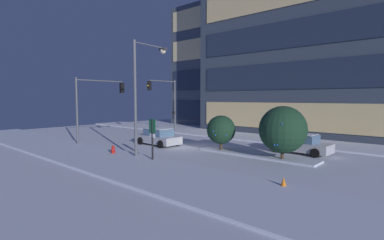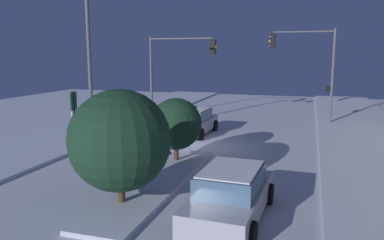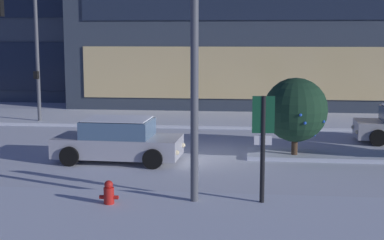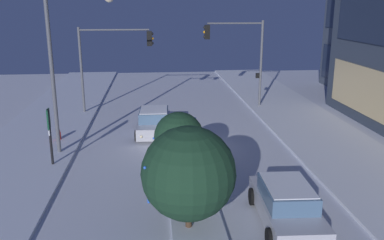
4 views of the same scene
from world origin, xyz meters
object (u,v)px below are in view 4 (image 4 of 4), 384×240
(street_lamp_arched, at_px, (68,51))
(decorated_tree_left_of_median, at_px, (189,173))
(parking_info_sign, at_px, (50,130))
(decorated_tree_median, at_px, (179,137))
(traffic_light_corner_near_left, at_px, (111,53))
(car_near, at_px, (154,122))
(fire_hydrant, at_px, (59,136))
(car_far, at_px, (286,205))
(traffic_light_corner_far_left, at_px, (240,49))

(street_lamp_arched, xyz_separation_m, decorated_tree_left_of_median, (8.06, 5.14, -3.18))
(parking_info_sign, bearing_deg, decorated_tree_median, -15.60)
(street_lamp_arched, relative_size, decorated_tree_median, 2.85)
(traffic_light_corner_near_left, distance_m, parking_info_sign, 10.49)
(parking_info_sign, height_order, decorated_tree_left_of_median, decorated_tree_left_of_median)
(decorated_tree_left_of_median, bearing_deg, decorated_tree_median, -179.97)
(car_near, distance_m, fire_hydrant, 5.47)
(car_far, xyz_separation_m, decorated_tree_left_of_median, (0.14, -3.43, 1.38))
(decorated_tree_median, bearing_deg, decorated_tree_left_of_median, 0.03)
(traffic_light_corner_near_left, relative_size, street_lamp_arched, 0.74)
(car_near, distance_m, street_lamp_arched, 6.81)
(car_near, bearing_deg, fire_hydrant, -76.85)
(car_far, relative_size, fire_hydrant, 6.22)
(car_far, distance_m, decorated_tree_median, 6.08)
(car_far, height_order, traffic_light_corner_near_left, traffic_light_corner_near_left)
(traffic_light_corner_near_left, bearing_deg, decorated_tree_median, -70.62)
(traffic_light_corner_near_left, bearing_deg, car_near, -61.16)
(car_near, relative_size, car_far, 0.97)
(traffic_light_corner_near_left, bearing_deg, decorated_tree_left_of_median, -76.34)
(street_lamp_arched, bearing_deg, parking_info_sign, -119.65)
(traffic_light_corner_near_left, xyz_separation_m, street_lamp_arched, (8.23, -1.18, 1.04))
(traffic_light_corner_far_left, bearing_deg, decorated_tree_median, 66.49)
(traffic_light_corner_near_left, xyz_separation_m, parking_info_sign, (10.01, -1.98, -2.42))
(fire_hydrant, xyz_separation_m, decorated_tree_left_of_median, (10.07, 6.46, 1.74))
(parking_info_sign, bearing_deg, car_far, -37.11)
(street_lamp_arched, height_order, fire_hydrant, street_lamp_arched)
(street_lamp_arched, bearing_deg, fire_hydrant, 117.59)
(street_lamp_arched, bearing_deg, car_far, -48.48)
(decorated_tree_median, bearing_deg, car_far, 34.98)
(fire_hydrant, xyz_separation_m, decorated_tree_median, (5.03, 6.46, 1.37))
(parking_info_sign, bearing_deg, traffic_light_corner_near_left, 74.99)
(parking_info_sign, distance_m, decorated_tree_left_of_median, 8.65)
(car_far, relative_size, parking_info_sign, 1.62)
(car_near, distance_m, traffic_light_corner_far_left, 9.32)
(traffic_light_corner_near_left, distance_m, street_lamp_arched, 8.38)
(decorated_tree_median, distance_m, decorated_tree_left_of_median, 5.06)
(parking_info_sign, bearing_deg, traffic_light_corner_far_left, 39.98)
(fire_hydrant, bearing_deg, traffic_light_corner_far_left, 120.57)
(car_far, relative_size, traffic_light_corner_far_left, 0.72)
(car_near, bearing_deg, traffic_light_corner_near_left, -148.91)
(car_far, xyz_separation_m, street_lamp_arched, (-7.93, -8.58, 4.57))
(fire_hydrant, bearing_deg, decorated_tree_left_of_median, 32.69)
(car_far, distance_m, parking_info_sign, 11.26)
(decorated_tree_median, xyz_separation_m, decorated_tree_left_of_median, (5.05, 0.00, 0.37))
(parking_info_sign, xyz_separation_m, decorated_tree_left_of_median, (6.28, 5.94, 0.28))
(car_near, xyz_separation_m, fire_hydrant, (1.03, -5.36, -0.36))
(traffic_light_corner_far_left, bearing_deg, car_far, 84.08)
(car_near, relative_size, traffic_light_corner_near_left, 0.74)
(traffic_light_corner_near_left, bearing_deg, traffic_light_corner_far_left, 4.09)
(car_far, distance_m, traffic_light_corner_far_left, 17.29)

